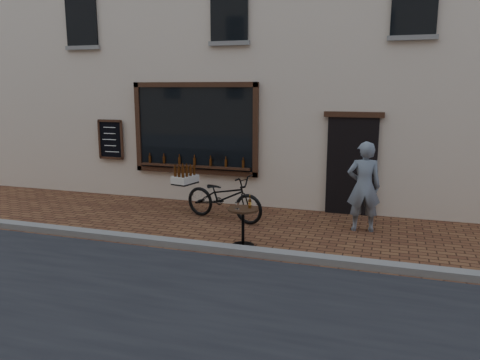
% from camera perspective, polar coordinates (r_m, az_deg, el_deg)
% --- Properties ---
extents(ground, '(90.00, 90.00, 0.00)m').
position_cam_1_polar(ground, '(8.17, -2.63, -9.17)').
color(ground, '#4E2919').
rests_on(ground, ground).
extents(kerb, '(90.00, 0.25, 0.12)m').
position_cam_1_polar(kerb, '(8.32, -2.14, -8.33)').
color(kerb, slate).
rests_on(kerb, ground).
extents(shop_building, '(28.00, 6.20, 10.00)m').
position_cam_1_polar(shop_building, '(14.09, 7.12, 19.94)').
color(shop_building, beige).
rests_on(shop_building, ground).
extents(cargo_bicycle, '(2.31, 1.14, 1.09)m').
position_cam_1_polar(cargo_bicycle, '(10.17, -2.16, -2.00)').
color(cargo_bicycle, black).
rests_on(cargo_bicycle, ground).
extents(bistro_table, '(0.55, 0.55, 0.95)m').
position_cam_1_polar(bistro_table, '(8.46, 0.39, -4.81)').
color(bistro_table, black).
rests_on(bistro_table, ground).
extents(pedestrian, '(0.73, 0.55, 1.81)m').
position_cam_1_polar(pedestrian, '(9.61, 14.85, -0.78)').
color(pedestrian, slate).
rests_on(pedestrian, ground).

